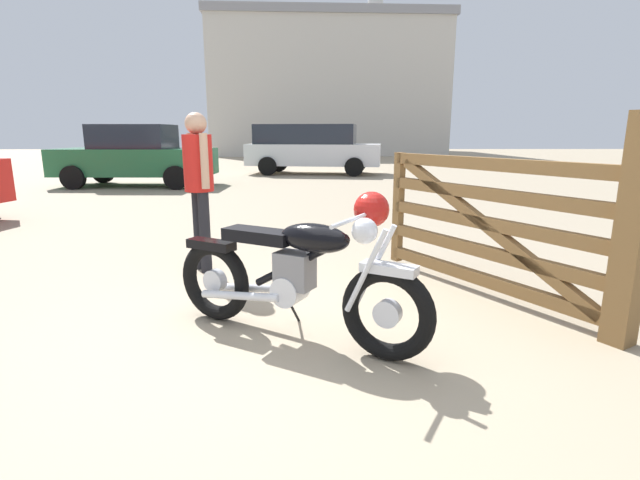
{
  "coord_description": "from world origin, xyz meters",
  "views": [
    {
      "loc": [
        0.15,
        -3.22,
        1.46
      ],
      "look_at": [
        0.21,
        0.89,
        0.52
      ],
      "focal_mm": 26.58,
      "sensor_mm": 36.0,
      "label": 1
    }
  ],
  "objects_px": {
    "vintage_motorcycle": "(301,273)",
    "pale_sedan_back": "(136,156)",
    "timber_gate": "(514,225)",
    "bystander": "(199,176)",
    "white_estate_far": "(311,147)"
  },
  "relations": [
    {
      "from": "vintage_motorcycle",
      "to": "pale_sedan_back",
      "type": "distance_m",
      "value": 11.2
    },
    {
      "from": "vintage_motorcycle",
      "to": "pale_sedan_back",
      "type": "relative_size",
      "value": 0.44
    },
    {
      "from": "vintage_motorcycle",
      "to": "bystander",
      "type": "bearing_deg",
      "value": 151.72
    },
    {
      "from": "bystander",
      "to": "white_estate_far",
      "type": "bearing_deg",
      "value": -128.34
    },
    {
      "from": "vintage_motorcycle",
      "to": "timber_gate",
      "type": "bearing_deg",
      "value": 50.08
    },
    {
      "from": "vintage_motorcycle",
      "to": "white_estate_far",
      "type": "xyz_separation_m",
      "value": [
        0.04,
        14.01,
        0.45
      ]
    },
    {
      "from": "bystander",
      "to": "pale_sedan_back",
      "type": "xyz_separation_m",
      "value": [
        -3.7,
        8.36,
        -0.18
      ]
    },
    {
      "from": "bystander",
      "to": "pale_sedan_back",
      "type": "height_order",
      "value": "pale_sedan_back"
    },
    {
      "from": "bystander",
      "to": "vintage_motorcycle",
      "type": "bearing_deg",
      "value": 89.1
    },
    {
      "from": "timber_gate",
      "to": "bystander",
      "type": "distance_m",
      "value": 3.09
    },
    {
      "from": "timber_gate",
      "to": "bystander",
      "type": "xyz_separation_m",
      "value": [
        -2.87,
        1.08,
        0.32
      ]
    },
    {
      "from": "vintage_motorcycle",
      "to": "pale_sedan_back",
      "type": "height_order",
      "value": "pale_sedan_back"
    },
    {
      "from": "vintage_motorcycle",
      "to": "pale_sedan_back",
      "type": "bearing_deg",
      "value": 144.96
    },
    {
      "from": "vintage_motorcycle",
      "to": "bystander",
      "type": "xyz_separation_m",
      "value": [
        -1.1,
        1.75,
        0.53
      ]
    },
    {
      "from": "white_estate_far",
      "to": "vintage_motorcycle",
      "type": "bearing_deg",
      "value": -81.24
    }
  ]
}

